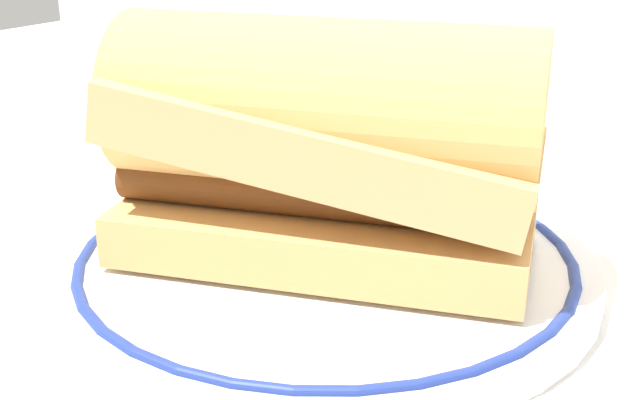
# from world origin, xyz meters

# --- Properties ---
(ground_plane) EXTENTS (1.50, 1.50, 0.00)m
(ground_plane) POSITION_xyz_m (0.00, 0.00, 0.00)
(ground_plane) COLOR white
(plate) EXTENTS (0.28, 0.28, 0.01)m
(plate) POSITION_xyz_m (0.02, -0.00, 0.01)
(plate) COLOR white
(plate) RESTS_ON ground_plane
(sausage_sandwich) EXTENTS (0.23, 0.18, 0.12)m
(sausage_sandwich) POSITION_xyz_m (0.02, -0.00, 0.08)
(sausage_sandwich) COLOR #E3AE65
(sausage_sandwich) RESTS_ON plate
(drinking_glass) EXTENTS (0.07, 0.07, 0.10)m
(drinking_glass) POSITION_xyz_m (0.08, 0.22, 0.04)
(drinking_glass) COLOR silver
(drinking_glass) RESTS_ON ground_plane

